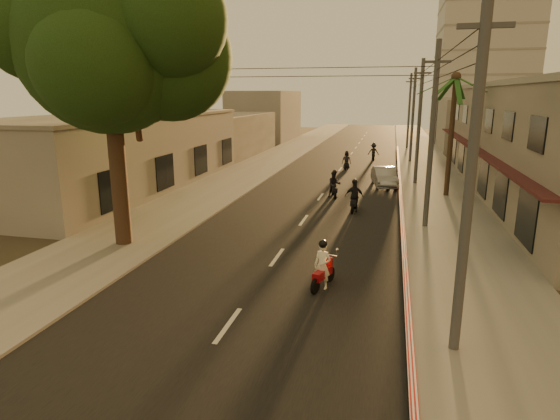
# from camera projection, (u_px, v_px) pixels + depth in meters

# --- Properties ---
(ground) EXTENTS (160.00, 160.00, 0.00)m
(ground) POSITION_uv_depth(u_px,v_px,m) (264.00, 275.00, 17.36)
(ground) COLOR #383023
(ground) RESTS_ON ground
(road) EXTENTS (10.00, 140.00, 0.02)m
(road) POSITION_uv_depth(u_px,v_px,m) (332.00, 181.00, 36.24)
(road) COLOR black
(road) RESTS_ON ground
(sidewalk_right) EXTENTS (5.00, 140.00, 0.12)m
(sidewalk_right) POSITION_uv_depth(u_px,v_px,m) (433.00, 184.00, 34.55)
(sidewalk_right) COLOR slate
(sidewalk_right) RESTS_ON ground
(sidewalk_left) EXTENTS (5.00, 140.00, 0.12)m
(sidewalk_left) POSITION_uv_depth(u_px,v_px,m) (240.00, 176.00, 37.91)
(sidewalk_left) COLOR slate
(sidewalk_left) RESTS_ON ground
(curb_stripe) EXTENTS (0.20, 60.00, 0.20)m
(curb_stripe) POSITION_uv_depth(u_px,v_px,m) (401.00, 196.00, 30.36)
(curb_stripe) COLOR #B61315
(curb_stripe) RESTS_ON ground
(shophouse_row) EXTENTS (8.80, 34.20, 7.30)m
(shophouse_row) POSITION_uv_depth(u_px,v_px,m) (544.00, 140.00, 30.35)
(shophouse_row) COLOR gray
(shophouse_row) RESTS_ON ground
(left_building) EXTENTS (8.20, 24.20, 5.20)m
(left_building) POSITION_uv_depth(u_px,v_px,m) (125.00, 152.00, 33.09)
(left_building) COLOR gray
(left_building) RESTS_ON ground
(distant_tower) EXTENTS (12.10, 12.10, 28.00)m
(distant_tower) POSITION_uv_depth(u_px,v_px,m) (486.00, 38.00, 63.29)
(distant_tower) COLOR #B7B5B2
(distant_tower) RESTS_ON ground
(broadleaf_tree) EXTENTS (9.60, 8.70, 12.10)m
(broadleaf_tree) POSITION_uv_depth(u_px,v_px,m) (118.00, 45.00, 18.83)
(broadleaf_tree) COLOR black
(broadleaf_tree) RESTS_ON ground
(palm_tree) EXTENTS (5.00, 5.00, 8.20)m
(palm_tree) POSITION_uv_depth(u_px,v_px,m) (456.00, 84.00, 28.96)
(palm_tree) COLOR black
(palm_tree) RESTS_ON ground
(utility_poles) EXTENTS (1.20, 48.26, 9.00)m
(utility_poles) POSITION_uv_depth(u_px,v_px,m) (421.00, 94.00, 33.28)
(utility_poles) COLOR #38383A
(utility_poles) RESTS_ON ground
(filler_right) EXTENTS (8.00, 14.00, 6.00)m
(filler_right) POSITION_uv_depth(u_px,v_px,m) (475.00, 125.00, 56.00)
(filler_right) COLOR gray
(filler_right) RESTS_ON ground
(filler_left_near) EXTENTS (8.00, 14.00, 4.40)m
(filler_left_near) POSITION_uv_depth(u_px,v_px,m) (223.00, 134.00, 52.08)
(filler_left_near) COLOR gray
(filler_left_near) RESTS_ON ground
(filler_left_far) EXTENTS (8.00, 14.00, 7.00)m
(filler_left_far) POSITION_uv_depth(u_px,v_px,m) (265.00, 116.00, 68.77)
(filler_left_far) COLOR gray
(filler_left_far) RESTS_ON ground
(scooter_red) EXTENTS (0.91, 1.74, 1.75)m
(scooter_red) POSITION_uv_depth(u_px,v_px,m) (323.00, 267.00, 16.03)
(scooter_red) COLOR black
(scooter_red) RESTS_ON ground
(scooter_mid_a) EXTENTS (1.15, 1.83, 1.83)m
(scooter_mid_a) POSITION_uv_depth(u_px,v_px,m) (334.00, 185.00, 30.26)
(scooter_mid_a) COLOR black
(scooter_mid_a) RESTS_ON ground
(scooter_mid_b) EXTENTS (1.09, 1.93, 1.90)m
(scooter_mid_b) POSITION_uv_depth(u_px,v_px,m) (354.00, 197.00, 26.60)
(scooter_mid_b) COLOR black
(scooter_mid_b) RESTS_ON ground
(scooter_far_a) EXTENTS (0.83, 1.72, 1.69)m
(scooter_far_a) POSITION_uv_depth(u_px,v_px,m) (346.00, 161.00, 41.65)
(scooter_far_a) COLOR black
(scooter_far_a) RESTS_ON ground
(scooter_far_b) EXTENTS (1.16, 1.83, 1.80)m
(scooter_far_b) POSITION_uv_depth(u_px,v_px,m) (373.00, 152.00, 47.51)
(scooter_far_b) COLOR black
(scooter_far_b) RESTS_ON ground
(parked_car) EXTENTS (2.87, 4.71, 1.39)m
(parked_car) POSITION_uv_depth(u_px,v_px,m) (384.00, 177.00, 34.01)
(parked_car) COLOR gray
(parked_car) RESTS_ON ground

